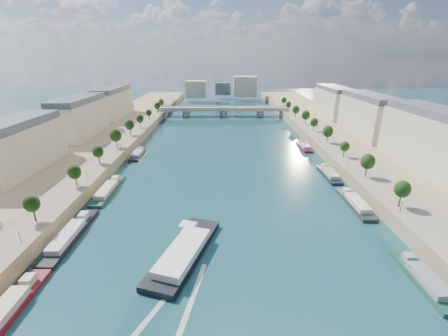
{
  "coord_description": "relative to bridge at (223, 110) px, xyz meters",
  "views": [
    {
      "loc": [
        -1.56,
        -34.64,
        49.83
      ],
      "look_at": [
        -0.61,
        83.7,
        5.0
      ],
      "focal_mm": 24.0,
      "sensor_mm": 36.0,
      "label": 1
    }
  ],
  "objects": [
    {
      "name": "tour_barge",
      "position": [
        -11.57,
        -192.89,
        -3.81
      ],
      "size": [
        18.2,
        33.02,
        4.31
      ],
      "rotation": [
        0.0,
        0.0,
        -0.31
      ],
      "color": "black",
      "rests_on": "ground"
    },
    {
      "name": "quay_left",
      "position": [
        -72.0,
        -124.27,
        -2.58
      ],
      "size": [
        44.0,
        520.0,
        5.0
      ],
      "primitive_type": "cube",
      "color": "#9E8460",
      "rests_on": "ground"
    },
    {
      "name": "moored_barges_left",
      "position": [
        -45.5,
        -183.87,
        -4.24
      ],
      "size": [
        5.0,
        161.59,
        3.6
      ],
      "color": "#191B38",
      "rests_on": "ground"
    },
    {
      "name": "lamps_right",
      "position": [
        52.5,
        -119.27,
        2.7
      ],
      "size": [
        0.36,
        200.36,
        4.28
      ],
      "color": "black",
      "rests_on": "ground"
    },
    {
      "name": "trees_left",
      "position": [
        -55.0,
        -122.27,
        5.39
      ],
      "size": [
        4.8,
        268.8,
        8.26
      ],
      "color": "#382B1E",
      "rests_on": "ground"
    },
    {
      "name": "lamps_left",
      "position": [
        -52.5,
        -134.27,
        2.7
      ],
      "size": [
        0.36,
        200.36,
        4.28
      ],
      "color": "black",
      "rests_on": "ground"
    },
    {
      "name": "pave_right",
      "position": [
        57.0,
        -124.27,
        -0.03
      ],
      "size": [
        14.0,
        520.0,
        0.1
      ],
      "primitive_type": "cube",
      "color": "gray",
      "rests_on": "quay_right"
    },
    {
      "name": "bridge",
      "position": [
        0.0,
        0.0,
        0.0
      ],
      "size": [
        112.0,
        12.0,
        8.15
      ],
      "color": "#C1B79E",
      "rests_on": "ground"
    },
    {
      "name": "quay_right",
      "position": [
        72.0,
        -124.27,
        -2.58
      ],
      "size": [
        44.0,
        520.0,
        5.0
      ],
      "primitive_type": "cube",
      "color": "#9E8460",
      "rests_on": "ground"
    },
    {
      "name": "buildings_left",
      "position": [
        -85.0,
        -112.27,
        11.37
      ],
      "size": [
        16.0,
        226.0,
        23.2
      ],
      "color": "#C2B895",
      "rests_on": "ground"
    },
    {
      "name": "pave_left",
      "position": [
        -57.0,
        -124.27,
        -0.03
      ],
      "size": [
        14.0,
        520.0,
        0.1
      ],
      "primitive_type": "cube",
      "color": "gray",
      "rests_on": "quay_left"
    },
    {
      "name": "ground",
      "position": [
        0.0,
        -124.27,
        -5.08
      ],
      "size": [
        700.0,
        700.0,
        0.0
      ],
      "primitive_type": "plane",
      "color": "#0D303A",
      "rests_on": "ground"
    },
    {
      "name": "trees_right",
      "position": [
        55.0,
        -114.27,
        5.39
      ],
      "size": [
        4.8,
        268.8,
        8.26
      ],
      "color": "#382B1E",
      "rests_on": "ground"
    },
    {
      "name": "wake",
      "position": [
        -11.57,
        -209.39,
        -5.06
      ],
      "size": [
        15.29,
        25.78,
        0.04
      ],
      "color": "silver",
      "rests_on": "ground"
    },
    {
      "name": "buildings_right",
      "position": [
        85.0,
        -112.27,
        11.37
      ],
      "size": [
        16.0,
        226.0,
        23.2
      ],
      "color": "#C2B895",
      "rests_on": "ground"
    },
    {
      "name": "skyline",
      "position": [
        3.19,
        95.25,
        9.57
      ],
      "size": [
        79.0,
        42.0,
        22.0
      ],
      "color": "#C2B895",
      "rests_on": "ground"
    },
    {
      "name": "moored_barges_right",
      "position": [
        45.5,
        -170.5,
        -4.24
      ],
      "size": [
        5.0,
        163.37,
        3.6
      ],
      "color": "black",
      "rests_on": "ground"
    }
  ]
}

